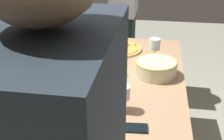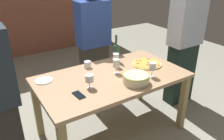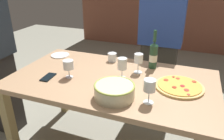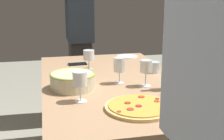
{
  "view_description": "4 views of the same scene",
  "coord_description": "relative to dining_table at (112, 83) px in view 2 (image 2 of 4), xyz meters",
  "views": [
    {
      "loc": [
        -1.6,
        -0.25,
        1.6
      ],
      "look_at": [
        0.0,
        0.0,
        0.82
      ],
      "focal_mm": 46.96,
      "sensor_mm": 36.0,
      "label": 1
    },
    {
      "loc": [
        -1.19,
        -1.85,
        1.85
      ],
      "look_at": [
        0.0,
        0.0,
        0.82
      ],
      "focal_mm": 36.49,
      "sensor_mm": 36.0,
      "label": 2
    },
    {
      "loc": [
        0.55,
        -1.45,
        1.53
      ],
      "look_at": [
        0.0,
        0.0,
        0.82
      ],
      "focal_mm": 35.28,
      "sensor_mm": 36.0,
      "label": 3
    },
    {
      "loc": [
        1.89,
        -0.42,
        1.33
      ],
      "look_at": [
        0.0,
        0.0,
        0.82
      ],
      "focal_mm": 49.59,
      "sensor_mm": 36.0,
      "label": 4
    }
  ],
  "objects": [
    {
      "name": "dining_table",
      "position": [
        0.0,
        0.0,
        0.0
      ],
      "size": [
        1.6,
        0.9,
        0.75
      ],
      "color": "tan",
      "rests_on": "ground"
    },
    {
      "name": "wine_glass_near_pizza",
      "position": [
        0.34,
        -0.25,
        0.21
      ],
      "size": [
        0.08,
        0.08,
        0.17
      ],
      "color": "white",
      "rests_on": "dining_table"
    },
    {
      "name": "serving_bowl",
      "position": [
        0.12,
        -0.27,
        0.15
      ],
      "size": [
        0.27,
        0.27,
        0.1
      ],
      "color": "beige",
      "rests_on": "dining_table"
    },
    {
      "name": "wine_glass_far_right",
      "position": [
        0.07,
        0.03,
        0.2
      ],
      "size": [
        0.07,
        0.07,
        0.17
      ],
      "color": "white",
      "rests_on": "dining_table"
    },
    {
      "name": "wine_glass_by_bottle",
      "position": [
        0.17,
        0.17,
        0.21
      ],
      "size": [
        0.07,
        0.07,
        0.16
      ],
      "color": "white",
      "rests_on": "dining_table"
    },
    {
      "name": "side_plate",
      "position": [
        -0.66,
        0.28,
        0.1
      ],
      "size": [
        0.18,
        0.18,
        0.01
      ],
      "primitive_type": "cylinder",
      "color": "white",
      "rests_on": "dining_table"
    },
    {
      "name": "ground_plane",
      "position": [
        0.0,
        0.0,
        -0.66
      ],
      "size": [
        8.0,
        8.0,
        0.0
      ],
      "primitive_type": "plane",
      "color": "gray"
    },
    {
      "name": "cell_phone",
      "position": [
        -0.48,
        -0.17,
        0.1
      ],
      "size": [
        0.08,
        0.15,
        0.01
      ],
      "primitive_type": "cube",
      "rotation": [
        0.0,
        0.0,
        0.08
      ],
      "color": "black",
      "rests_on": "dining_table"
    },
    {
      "name": "person_guest_left",
      "position": [
        1.2,
        0.07,
        0.24
      ],
      "size": [
        0.46,
        0.24,
        1.76
      ],
      "rotation": [
        0.0,
        0.0,
        -3.08
      ],
      "color": "#1C2E28",
      "rests_on": "ground"
    },
    {
      "name": "pizza",
      "position": [
        0.51,
        0.03,
        0.1
      ],
      "size": [
        0.35,
        0.35,
        0.03
      ],
      "color": "#E1BC71",
      "rests_on": "dining_table"
    },
    {
      "name": "wine_glass_far_left",
      "position": [
        -0.32,
        -0.1,
        0.19
      ],
      "size": [
        0.08,
        0.08,
        0.14
      ],
      "color": "white",
      "rests_on": "dining_table"
    },
    {
      "name": "person_host",
      "position": [
        0.23,
        0.84,
        0.17
      ],
      "size": [
        0.44,
        0.24,
        1.64
      ],
      "rotation": [
        0.0,
        0.0,
        -1.84
      ],
      "color": "#332F27",
      "rests_on": "ground"
    },
    {
      "name": "wine_bottle",
      "position": [
        0.26,
        0.31,
        0.21
      ],
      "size": [
        0.07,
        0.07,
        0.33
      ],
      "color": "#20442B",
      "rests_on": "dining_table"
    },
    {
      "name": "cup_amber",
      "position": [
        -0.12,
        0.33,
        0.13
      ],
      "size": [
        0.08,
        0.08,
        0.08
      ],
      "primitive_type": "cylinder",
      "color": "white",
      "rests_on": "dining_table"
    }
  ]
}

